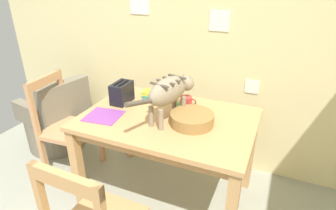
{
  "coord_description": "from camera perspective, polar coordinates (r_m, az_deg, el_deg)",
  "views": [
    {
      "loc": [
        0.81,
        -0.22,
        1.73
      ],
      "look_at": [
        0.09,
        1.48,
        0.86
      ],
      "focal_mm": 29.99,
      "sensor_mm": 36.0,
      "label": 1
    }
  ],
  "objects": [
    {
      "name": "wicker_armchair",
      "position": [
        3.23,
        -21.59,
        -3.41
      ],
      "size": [
        0.65,
        0.67,
        0.78
      ],
      "rotation": [
        0.0,
        0.0,
        1.38
      ],
      "color": "#766D5C",
      "rests_on": "ground_plane"
    },
    {
      "name": "cat",
      "position": [
        1.96,
        0.39,
        2.84
      ],
      "size": [
        0.24,
        0.69,
        0.33
      ],
      "rotation": [
        0.0,
        0.0,
        -0.24
      ],
      "color": "gray",
      "rests_on": "dining_table"
    },
    {
      "name": "toaster",
      "position": [
        2.32,
        -9.36,
        2.48
      ],
      "size": [
        0.12,
        0.2,
        0.18
      ],
      "color": "black",
      "rests_on": "dining_table"
    },
    {
      "name": "dining_table",
      "position": [
        2.13,
        -0.0,
        -4.66
      ],
      "size": [
        1.27,
        0.87,
        0.76
      ],
      "color": "tan",
      "rests_on": "ground_plane"
    },
    {
      "name": "book_stack",
      "position": [
        2.39,
        -3.05,
        2.01
      ],
      "size": [
        0.18,
        0.13,
        0.06
      ],
      "color": "#3C8ECC",
      "rests_on": "dining_table"
    },
    {
      "name": "wicker_basket",
      "position": [
        1.98,
        4.87,
        -2.79
      ],
      "size": [
        0.31,
        0.31,
        0.08
      ],
      "color": "olive",
      "rests_on": "dining_table"
    },
    {
      "name": "coffee_mug",
      "position": [
        2.18,
        3.78,
        0.77
      ],
      "size": [
        0.13,
        0.09,
        0.08
      ],
      "color": "#C93A37",
      "rests_on": "saucer_bowl"
    },
    {
      "name": "saucer_bowl",
      "position": [
        2.21,
        3.67,
        -0.47
      ],
      "size": [
        0.18,
        0.18,
        0.03
      ],
      "primitive_type": "cylinder",
      "color": "#429646",
      "rests_on": "dining_table"
    },
    {
      "name": "wall_rear",
      "position": [
        2.57,
        4.53,
        14.51
      ],
      "size": [
        4.26,
        0.11,
        2.5
      ],
      "color": "beige",
      "rests_on": "ground_plane"
    },
    {
      "name": "magazine",
      "position": [
        2.15,
        -12.94,
        -2.16
      ],
      "size": [
        0.28,
        0.26,
        0.01
      ],
      "primitive_type": "cube",
      "rotation": [
        0.0,
        0.0,
        0.11
      ],
      "color": "purple",
      "rests_on": "dining_table"
    },
    {
      "name": "wooden_chair_near",
      "position": [
        2.75,
        -20.0,
        -4.21
      ],
      "size": [
        0.45,
        0.45,
        0.92
      ],
      "rotation": [
        0.0,
        0.0,
        -1.5
      ],
      "color": "tan",
      "rests_on": "ground_plane"
    }
  ]
}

